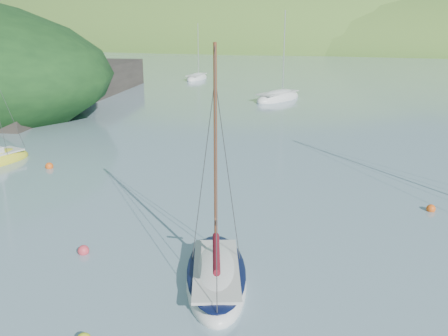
% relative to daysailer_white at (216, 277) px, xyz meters
% --- Properties ---
extents(ground, '(700.00, 700.00, 0.00)m').
position_rel_daysailer_white_xyz_m(ground, '(-2.46, -1.13, -0.21)').
color(ground, gray).
rests_on(ground, ground).
extents(shoreline_hills, '(690.00, 135.00, 56.00)m').
position_rel_daysailer_white_xyz_m(shoreline_hills, '(-12.12, 171.29, -0.21)').
color(shoreline_hills, '#416D29').
rests_on(shoreline_hills, ground).
extents(daysailer_white, '(4.03, 6.24, 9.01)m').
position_rel_daysailer_white_xyz_m(daysailer_white, '(0.00, 0.00, 0.00)').
color(daysailer_white, white).
rests_on(daysailer_white, ground).
extents(distant_sloop_a, '(5.27, 8.11, 10.92)m').
position_rel_daysailer_white_xyz_m(distant_sloop_a, '(-7.22, 41.78, -0.02)').
color(distant_sloop_a, white).
rests_on(distant_sloop_a, ground).
extents(distant_sloop_c, '(2.33, 6.45, 9.17)m').
position_rel_daysailer_white_xyz_m(distant_sloop_c, '(-23.74, 57.71, -0.05)').
color(distant_sloop_c, white).
rests_on(distant_sloop_c, ground).
extents(mooring_buoys, '(23.03, 15.16, 0.50)m').
position_rel_daysailer_white_xyz_m(mooring_buoys, '(-4.86, 4.05, -0.09)').
color(mooring_buoys, '#C3D522').
rests_on(mooring_buoys, ground).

